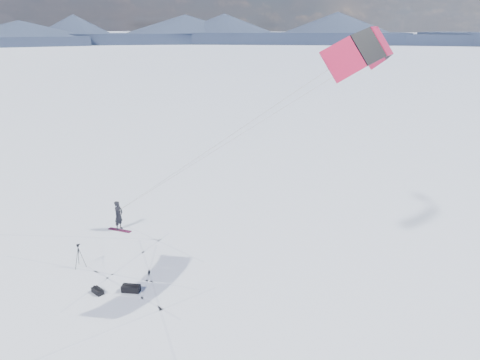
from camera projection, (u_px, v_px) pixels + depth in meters
The scene contains 9 objects.
ground at pixel (100, 263), 26.27m from camera, with size 1800.00×1800.00×0.00m, color white.
horizon_hills at pixel (93, 198), 25.03m from camera, with size 704.00×705.94×9.33m.
snow_tracks at pixel (86, 266), 25.92m from camera, with size 17.62×14.39×0.01m.
snowkiter at pixel (120, 229), 30.64m from camera, with size 0.71×0.47×1.96m, color black.
snowboard at pixel (120, 230), 30.45m from camera, with size 1.65×0.31×0.04m, color maroon.
tripod at pixel (79, 252), 25.60m from camera, with size 0.63×0.55×1.38m.
gear_bag_a at pixel (131, 288), 23.43m from camera, with size 1.00×0.72×0.40m.
gear_bag_b at pixel (98, 291), 23.28m from camera, with size 0.75×0.50×0.32m.
power_kite at pixel (367, 50), 20.59m from camera, with size 16.40×6.71×11.39m.
Camera 1 is at (18.20, -16.75, 12.72)m, focal length 35.00 mm.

